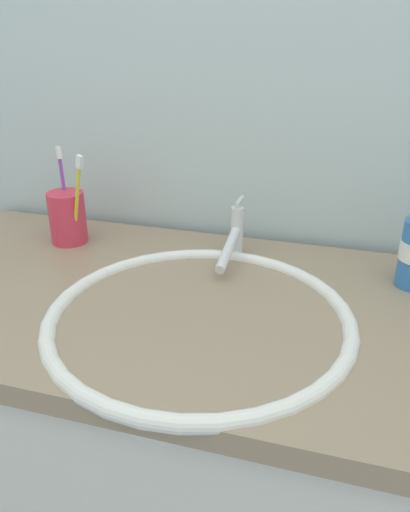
# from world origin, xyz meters

# --- Properties ---
(tiled_wall_back) EXTENTS (2.45, 0.04, 2.40)m
(tiled_wall_back) POSITION_xyz_m (0.00, 0.31, 1.20)
(tiled_wall_back) COLOR silver
(tiled_wall_back) RESTS_ON ground
(vanity_counter) EXTENTS (1.25, 0.54, 0.92)m
(vanity_counter) POSITION_xyz_m (0.00, 0.00, 0.46)
(vanity_counter) COLOR silver
(vanity_counter) RESTS_ON ground
(sink_basin) EXTENTS (0.47, 0.47, 0.11)m
(sink_basin) POSITION_xyz_m (-0.03, -0.05, 0.88)
(sink_basin) COLOR white
(sink_basin) RESTS_ON vanity_counter
(faucet) EXTENTS (0.02, 0.17, 0.11)m
(faucet) POSITION_xyz_m (-0.03, 0.16, 0.96)
(faucet) COLOR silver
(faucet) RESTS_ON sink_basin
(toothbrush_cup) EXTENTS (0.07, 0.07, 0.10)m
(toothbrush_cup) POSITION_xyz_m (-0.36, 0.15, 0.97)
(toothbrush_cup) COLOR #D8334C
(toothbrush_cup) RESTS_ON vanity_counter
(toothbrush_yellow) EXTENTS (0.06, 0.03, 0.18)m
(toothbrush_yellow) POSITION_xyz_m (-0.32, 0.13, 1.03)
(toothbrush_yellow) COLOR yellow
(toothbrush_yellow) RESTS_ON toothbrush_cup
(toothbrush_purple) EXTENTS (0.03, 0.03, 0.18)m
(toothbrush_purple) POSITION_xyz_m (-0.37, 0.17, 1.03)
(toothbrush_purple) COLOR purple
(toothbrush_purple) RESTS_ON toothbrush_cup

